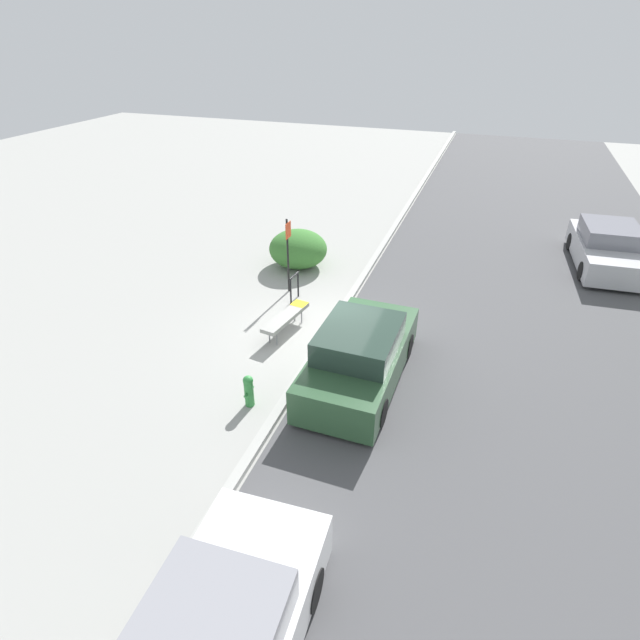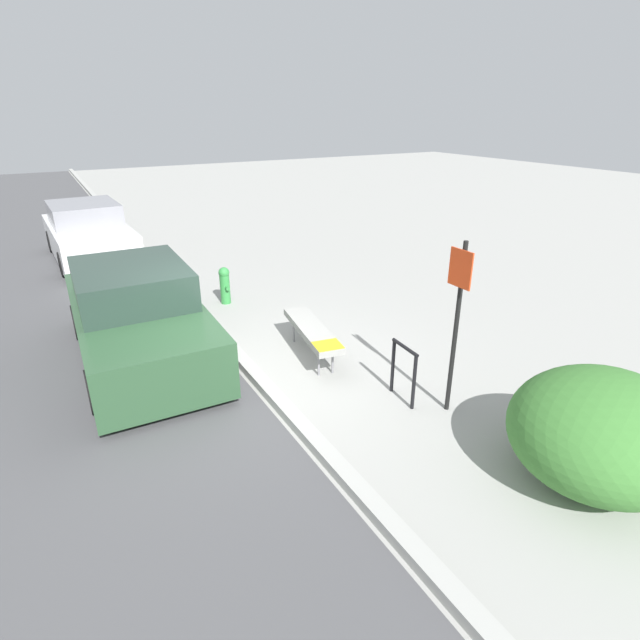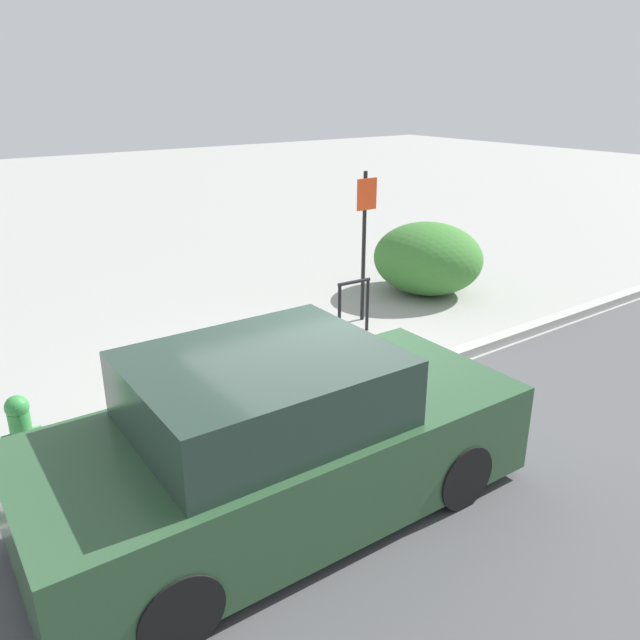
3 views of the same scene
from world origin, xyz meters
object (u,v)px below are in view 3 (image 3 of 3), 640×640
at_px(bike_rack, 354,301).
at_px(parked_car_near, 278,443).
at_px(sign_post, 365,233).
at_px(bench, 269,340).
at_px(fire_hydrant, 21,430).

bearing_deg(bike_rack, parked_car_near, -137.54).
bearing_deg(parked_car_near, sign_post, 43.00).
xyz_separation_m(bike_rack, parked_car_near, (-3.10, -2.84, 0.17)).
distance_m(bench, sign_post, 2.55).
bearing_deg(fire_hydrant, parked_car_near, -50.67).
bearing_deg(bench, bike_rack, 24.09).
bearing_deg(bench, parked_car_near, -110.40).
xyz_separation_m(bike_rack, fire_hydrant, (-4.73, -0.85, -0.09)).
bearing_deg(sign_post, fire_hydrant, -166.78).
relative_size(bench, parked_car_near, 0.43).
bearing_deg(sign_post, parked_car_near, -138.19).
height_order(bike_rack, sign_post, sign_post).
xyz_separation_m(sign_post, parked_car_near, (-3.59, -3.21, -0.71)).
bearing_deg(bench, sign_post, 29.77).
height_order(sign_post, fire_hydrant, sign_post).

